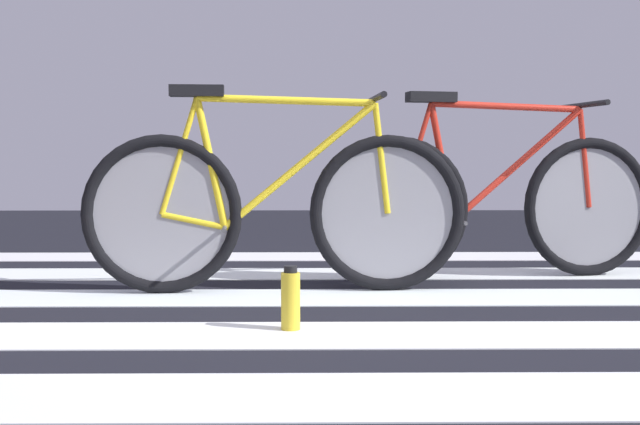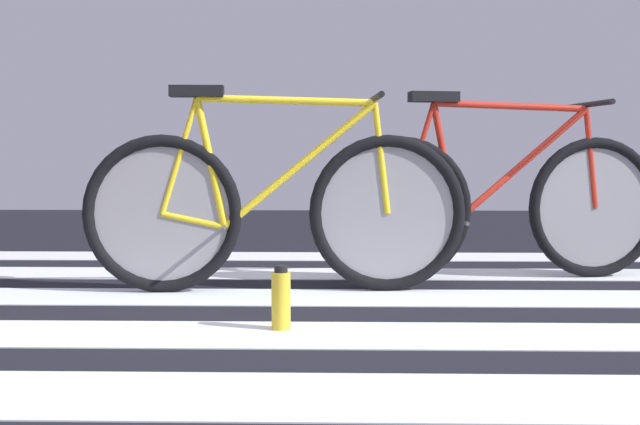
{
  "view_description": "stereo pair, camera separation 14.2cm",
  "coord_description": "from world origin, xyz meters",
  "views": [
    {
      "loc": [
        -0.25,
        -2.85,
        0.62
      ],
      "look_at": [
        -0.2,
        0.96,
        0.38
      ],
      "focal_mm": 46.65,
      "sensor_mm": 36.0,
      "label": 1
    },
    {
      "loc": [
        -0.1,
        -2.85,
        0.62
      ],
      "look_at": [
        -0.2,
        0.96,
        0.38
      ],
      "focal_mm": 46.65,
      "sensor_mm": 36.0,
      "label": 2
    }
  ],
  "objects": [
    {
      "name": "water_bottle",
      "position": [
        -0.32,
        0.04,
        0.13
      ],
      "size": [
        0.07,
        0.07,
        0.23
      ],
      "color": "gold",
      "rests_on": "ground"
    },
    {
      "name": "crosswalk_markings",
      "position": [
        -0.05,
        -0.03,
        0.02
      ],
      "size": [
        5.41,
        5.03,
        0.0
      ],
      "color": "white",
      "rests_on": "ground"
    },
    {
      "name": "bicycle_2_of_2",
      "position": [
        0.69,
        1.3,
        0.41
      ],
      "size": [
        1.71,
        0.56,
        0.93
      ],
      "rotation": [
        0.0,
        0.0,
        0.2
      ],
      "color": "black",
      "rests_on": "ground"
    },
    {
      "name": "bicycle_1_of_2",
      "position": [
        -0.41,
        0.89,
        0.41
      ],
      "size": [
        1.74,
        0.52,
        0.93
      ],
      "rotation": [
        0.0,
        0.0,
        0.07
      ],
      "color": "black",
      "rests_on": "ground"
    },
    {
      "name": "ground",
      "position": [
        0.0,
        0.0,
        0.01
      ],
      "size": [
        18.0,
        14.0,
        0.02
      ],
      "color": "black"
    }
  ]
}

